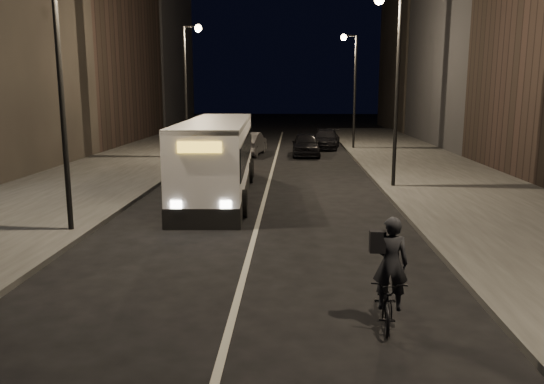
# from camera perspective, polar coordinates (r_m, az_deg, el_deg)

# --- Properties ---
(ground) EXTENTS (180.00, 180.00, 0.00)m
(ground) POSITION_cam_1_polar(r_m,az_deg,el_deg) (12.22, -3.29, -9.79)
(ground) COLOR black
(ground) RESTS_ON ground
(sidewalk_right) EXTENTS (7.00, 70.00, 0.16)m
(sidewalk_right) POSITION_cam_1_polar(r_m,az_deg,el_deg) (26.76, 18.22, 1.21)
(sidewalk_right) COLOR #333330
(sidewalk_right) RESTS_ON ground
(sidewalk_left) EXTENTS (7.00, 70.00, 0.16)m
(sidewalk_left) POSITION_cam_1_polar(r_m,az_deg,el_deg) (27.48, -18.29, 1.45)
(sidewalk_left) COLOR #333330
(sidewalk_left) RESTS_ON ground
(streetlight_right_mid) EXTENTS (1.20, 0.44, 8.12)m
(streetlight_right_mid) POSITION_cam_1_polar(r_m,az_deg,el_deg) (23.78, 12.77, 13.13)
(streetlight_right_mid) COLOR black
(streetlight_right_mid) RESTS_ON sidewalk_right
(streetlight_right_far) EXTENTS (1.20, 0.44, 8.12)m
(streetlight_right_far) POSITION_cam_1_polar(r_m,az_deg,el_deg) (39.62, 8.56, 12.25)
(streetlight_right_far) COLOR black
(streetlight_right_far) RESTS_ON sidewalk_right
(streetlight_left_near) EXTENTS (1.20, 0.44, 8.12)m
(streetlight_left_near) POSITION_cam_1_polar(r_m,az_deg,el_deg) (16.73, -21.14, 13.76)
(streetlight_left_near) COLOR black
(streetlight_left_near) RESTS_ON sidewalk_left
(streetlight_left_far) EXTENTS (1.20, 0.44, 8.12)m
(streetlight_left_far) POSITION_cam_1_polar(r_m,az_deg,el_deg) (34.02, -8.89, 12.49)
(streetlight_left_far) COLOR black
(streetlight_left_far) RESTS_ON sidewalk_left
(city_bus) EXTENTS (3.17, 11.71, 3.13)m
(city_bus) POSITION_cam_1_polar(r_m,az_deg,el_deg) (22.17, -5.87, 4.05)
(city_bus) COLOR white
(city_bus) RESTS_ON ground
(cyclist_on_bicycle) EXTENTS (0.86, 1.89, 2.10)m
(cyclist_on_bicycle) POSITION_cam_1_polar(r_m,az_deg,el_deg) (10.21, 12.36, -10.08)
(cyclist_on_bicycle) COLOR black
(cyclist_on_bicycle) RESTS_ON ground
(car_near) EXTENTS (1.83, 4.53, 1.54)m
(car_near) POSITION_cam_1_polar(r_m,az_deg,el_deg) (35.71, 3.67, 5.14)
(car_near) COLOR black
(car_near) RESTS_ON ground
(car_mid) EXTENTS (2.20, 4.94, 1.58)m
(car_mid) POSITION_cam_1_polar(r_m,az_deg,el_deg) (36.02, -2.49, 5.23)
(car_mid) COLOR #353537
(car_mid) RESTS_ON ground
(car_far) EXTENTS (2.57, 5.05, 1.40)m
(car_far) POSITION_cam_1_polar(r_m,az_deg,el_deg) (40.39, 5.80, 5.67)
(car_far) COLOR black
(car_far) RESTS_ON ground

